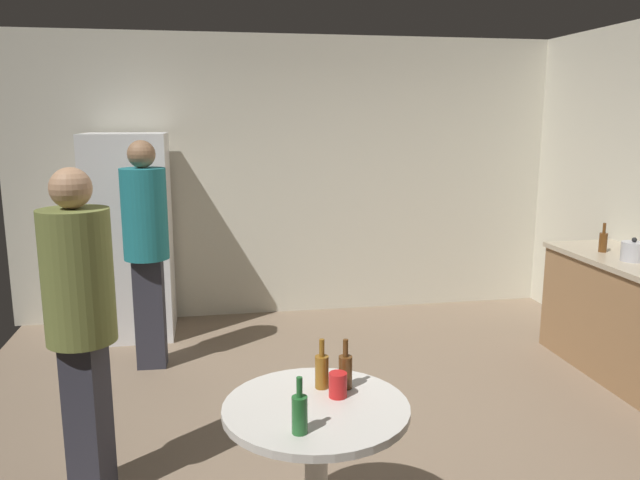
{
  "coord_description": "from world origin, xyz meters",
  "views": [
    {
      "loc": [
        -0.81,
        -3.38,
        1.94
      ],
      "look_at": [
        -0.17,
        0.16,
        1.22
      ],
      "focal_mm": 34.76,
      "sensor_mm": 36.0,
      "label": 1
    }
  ],
  "objects": [
    {
      "name": "foreground_table",
      "position": [
        -0.39,
        -0.98,
        0.63
      ],
      "size": [
        0.8,
        0.8,
        0.73
      ],
      "color": "beige",
      "rests_on": "ground_plane"
    },
    {
      "name": "kettle",
      "position": [
        2.23,
        0.56,
        0.97
      ],
      "size": [
        0.24,
        0.17,
        0.18
      ],
      "color": "#B2B2B7",
      "rests_on": "kitchen_counter"
    },
    {
      "name": "refrigerator",
      "position": [
        -1.51,
        2.2,
        0.9
      ],
      "size": [
        0.7,
        0.68,
        1.8
      ],
      "color": "white",
      "rests_on": "ground_plane"
    },
    {
      "name": "plastic_cup_red",
      "position": [
        -0.28,
        -0.92,
        0.79
      ],
      "size": [
        0.08,
        0.08,
        0.11
      ],
      "primitive_type": "cylinder",
      "color": "red",
      "rests_on": "foreground_table"
    },
    {
      "name": "beer_bottle_green",
      "position": [
        -0.49,
        -1.2,
        0.82
      ],
      "size": [
        0.06,
        0.06,
        0.23
      ],
      "color": "#26662D",
      "rests_on": "foreground_table"
    },
    {
      "name": "wall_back",
      "position": [
        0.0,
        2.63,
        1.35
      ],
      "size": [
        5.32,
        0.06,
        2.7
      ],
      "primitive_type": "cube",
      "color": "beige",
      "rests_on": "ground_plane"
    },
    {
      "name": "person_in_teal_shirt",
      "position": [
        -1.29,
        1.39,
        1.04
      ],
      "size": [
        0.36,
        0.36,
        1.77
      ],
      "rotation": [
        0.0,
        0.0,
        -1.62
      ],
      "color": "#2D2D38",
      "rests_on": "ground_plane"
    },
    {
      "name": "beer_bottle_brown",
      "position": [
        -0.23,
        -0.83,
        0.82
      ],
      "size": [
        0.06,
        0.06,
        0.23
      ],
      "color": "#593314",
      "rests_on": "foreground_table"
    },
    {
      "name": "beer_bottle_amber",
      "position": [
        -0.34,
        -0.81,
        0.82
      ],
      "size": [
        0.06,
        0.06,
        0.23
      ],
      "color": "#8C5919",
      "rests_on": "foreground_table"
    },
    {
      "name": "ground_plane",
      "position": [
        0.0,
        0.0,
        -0.05
      ],
      "size": [
        5.2,
        5.2,
        0.1
      ],
      "primitive_type": "cube",
      "color": "#7A6651"
    },
    {
      "name": "beer_bottle_on_counter",
      "position": [
        2.2,
        0.88,
        0.98
      ],
      "size": [
        0.06,
        0.06,
        0.23
      ],
      "color": "#593314",
      "rests_on": "kitchen_counter"
    },
    {
      "name": "person_in_olive_shirt",
      "position": [
        -1.46,
        -0.29,
        1.0
      ],
      "size": [
        0.41,
        0.41,
        1.7
      ],
      "rotation": [
        0.0,
        0.0,
        -0.24
      ],
      "color": "#2D2D38",
      "rests_on": "ground_plane"
    }
  ]
}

